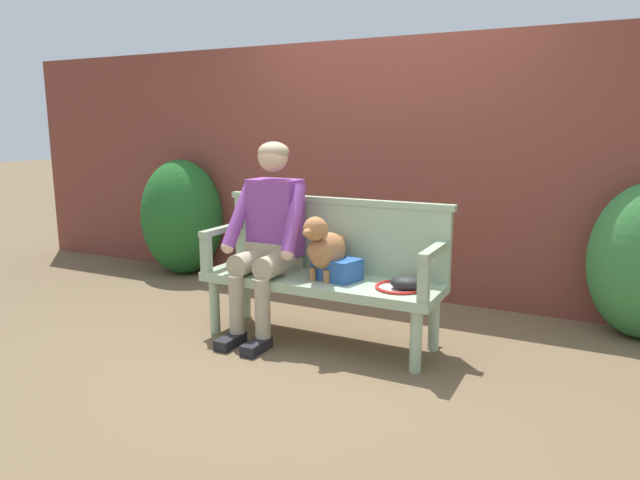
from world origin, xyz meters
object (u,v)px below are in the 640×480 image
object	(u,v)px
garden_bench	(320,286)
baseball_glove	(408,283)
dog_on_bench	(325,247)
tennis_racket	(401,286)
person_seated	(269,232)
sports_bag	(337,269)

from	to	relation	value
garden_bench	baseball_glove	world-z (taller)	baseball_glove
dog_on_bench	baseball_glove	bearing A→B (deg)	1.17
tennis_racket	baseball_glove	distance (m)	0.07
garden_bench	person_seated	xyz separation A→B (m)	(-0.38, -0.01, 0.33)
person_seated	dog_on_bench	xyz separation A→B (m)	(0.42, -0.02, -0.06)
baseball_glove	sports_bag	bearing A→B (deg)	164.29
garden_bench	sports_bag	bearing A→B (deg)	5.34
garden_bench	dog_on_bench	world-z (taller)	dog_on_bench
garden_bench	sports_bag	distance (m)	0.17
dog_on_bench	tennis_racket	world-z (taller)	dog_on_bench
tennis_racket	sports_bag	bearing A→B (deg)	179.95
baseball_glove	sports_bag	world-z (taller)	sports_bag
baseball_glove	dog_on_bench	bearing A→B (deg)	169.15
person_seated	baseball_glove	bearing A→B (deg)	-0.53
baseball_glove	sports_bag	xyz separation A→B (m)	(-0.49, 0.03, 0.03)
tennis_racket	sports_bag	distance (m)	0.44
person_seated	sports_bag	bearing A→B (deg)	2.60
person_seated	sports_bag	distance (m)	0.53
garden_bench	dog_on_bench	size ratio (longest dim) A/B	3.74
garden_bench	dog_on_bench	bearing A→B (deg)	-33.47
sports_bag	baseball_glove	bearing A→B (deg)	-3.68
garden_bench	sports_bag	size ratio (longest dim) A/B	5.68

